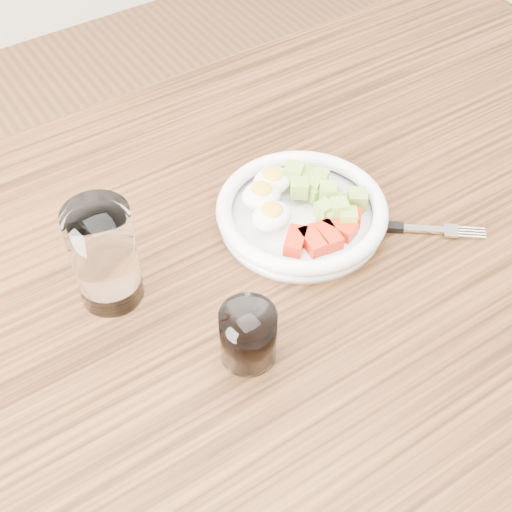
% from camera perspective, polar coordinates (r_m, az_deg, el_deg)
% --- Properties ---
extents(dining_table, '(1.50, 0.90, 0.77)m').
position_cam_1_polar(dining_table, '(0.99, 0.81, -5.18)').
color(dining_table, brown).
rests_on(dining_table, ground).
extents(bowl, '(0.23, 0.23, 0.05)m').
position_cam_1_polar(bowl, '(0.96, 3.55, 3.69)').
color(bowl, white).
rests_on(bowl, dining_table).
extents(fork, '(0.18, 0.14, 0.01)m').
position_cam_1_polar(fork, '(0.98, 10.43, 2.32)').
color(fork, black).
rests_on(fork, dining_table).
extents(water_glass, '(0.08, 0.08, 0.14)m').
position_cam_1_polar(water_glass, '(0.85, -12.05, 0.02)').
color(water_glass, white).
rests_on(water_glass, dining_table).
extents(coffee_glass, '(0.07, 0.07, 0.07)m').
position_cam_1_polar(coffee_glass, '(0.81, -0.63, -6.39)').
color(coffee_glass, white).
rests_on(coffee_glass, dining_table).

